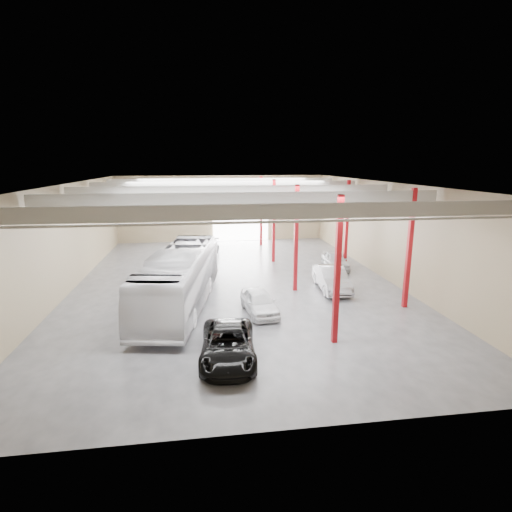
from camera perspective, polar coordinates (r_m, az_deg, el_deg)
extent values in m
cube|color=#47474C|center=(28.30, -2.90, -3.97)|extent=(22.00, 32.00, 0.01)
cube|color=#B9B9B4|center=(27.07, -3.08, 10.33)|extent=(22.00, 32.00, 0.12)
cube|color=brown|center=(43.27, -4.91, 6.76)|extent=(22.00, 0.12, 7.00)
cube|color=brown|center=(12.20, 3.90, -10.36)|extent=(22.00, 0.12, 7.00)
cube|color=brown|center=(28.69, -25.45, 2.18)|extent=(0.12, 32.00, 7.00)
cube|color=brown|center=(30.46, 18.13, 3.39)|extent=(0.12, 32.00, 7.00)
cube|color=white|center=(43.40, -2.22, 5.48)|extent=(6.00, 0.20, 5.00)
cube|color=maroon|center=(18.67, 11.55, -2.17)|extent=(0.25, 0.25, 7.00)
cube|color=maroon|center=(26.14, 5.74, 2.45)|extent=(0.25, 0.25, 7.00)
cube|color=maroon|center=(33.86, 2.53, 4.98)|extent=(0.25, 0.25, 7.00)
cube|color=maroon|center=(40.70, 0.72, 6.39)|extent=(0.25, 0.25, 7.00)
cube|color=maroon|center=(24.55, 21.05, 0.91)|extent=(0.25, 0.25, 7.00)
cube|color=maroon|center=(33.49, 12.84, 4.57)|extent=(0.25, 0.25, 7.00)
cube|color=#B5B5B0|center=(15.23, 0.96, 6.35)|extent=(21.60, 0.15, 0.60)
cube|color=#B5B5B0|center=(15.28, 0.96, 4.86)|extent=(21.60, 0.10, 0.10)
cube|color=#B5B5B0|center=(21.14, -1.61, 8.30)|extent=(21.60, 0.15, 0.60)
cube|color=#B5B5B0|center=(21.18, -1.60, 7.22)|extent=(21.60, 0.10, 0.10)
cube|color=#B5B5B0|center=(27.09, -3.07, 9.38)|extent=(21.60, 0.15, 0.60)
cube|color=#B5B5B0|center=(27.12, -3.05, 8.54)|extent=(21.60, 0.10, 0.10)
cube|color=#B5B5B0|center=(33.06, -4.00, 10.07)|extent=(21.60, 0.15, 0.60)
cube|color=#B5B5B0|center=(33.09, -3.99, 9.38)|extent=(21.60, 0.10, 0.10)
cube|color=#B5B5B0|center=(39.04, -4.65, 10.55)|extent=(21.60, 0.15, 0.60)
cube|color=#B5B5B0|center=(39.06, -4.64, 9.96)|extent=(21.60, 0.10, 0.10)
imported|color=silver|center=(23.94, -10.77, -3.13)|extent=(4.93, 12.65, 3.44)
imported|color=black|center=(17.70, -4.02, -12.49)|extent=(2.68, 5.19, 1.40)
imported|color=white|center=(22.70, 0.48, -6.59)|extent=(2.07, 4.10, 1.34)
imported|color=silver|center=(31.12, -7.13, -1.14)|extent=(2.01, 4.35, 1.38)
imported|color=slate|center=(36.75, -7.23, 1.05)|extent=(3.03, 4.88, 1.32)
imported|color=#B0B0B5|center=(27.21, 10.75, -3.16)|extent=(1.97, 4.90, 1.58)
imported|color=silver|center=(32.71, 11.22, -0.60)|extent=(1.79, 4.05, 1.36)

